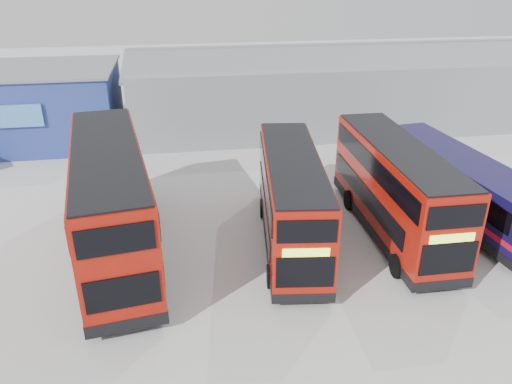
% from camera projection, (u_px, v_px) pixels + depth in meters
% --- Properties ---
extents(ground_plane, '(120.00, 120.00, 0.00)m').
position_uv_depth(ground_plane, '(276.00, 262.00, 21.36)').
color(ground_plane, '#AFAFAA').
rests_on(ground_plane, ground).
extents(office_block, '(12.30, 8.32, 5.12)m').
position_uv_depth(office_block, '(27.00, 105.00, 34.34)').
color(office_block, navy).
rests_on(office_block, ground).
extents(maintenance_shed, '(30.50, 12.00, 5.89)m').
position_uv_depth(maintenance_shed, '(327.00, 86.00, 39.23)').
color(maintenance_shed, gray).
rests_on(maintenance_shed, ground).
extents(double_decker_left, '(4.46, 11.88, 4.92)m').
position_uv_depth(double_decker_left, '(112.00, 203.00, 21.00)').
color(double_decker_left, '#9D1309').
rests_on(double_decker_left, ground).
extents(double_decker_centre, '(3.53, 10.03, 4.16)m').
position_uv_depth(double_decker_centre, '(292.00, 201.00, 22.01)').
color(double_decker_centre, '#9D1309').
rests_on(double_decker_centre, ground).
extents(double_decker_right, '(2.69, 10.29, 4.34)m').
position_uv_depth(double_decker_right, '(395.00, 191.00, 22.83)').
color(double_decker_right, '#9D1309').
rests_on(double_decker_right, ground).
extents(single_decker_blue, '(3.80, 11.40, 3.03)m').
position_uv_depth(single_decker_blue, '(459.00, 186.00, 24.81)').
color(single_decker_blue, '#0D0C39').
rests_on(single_decker_blue, ground).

